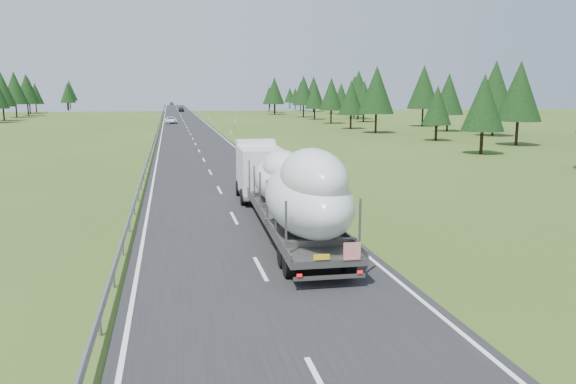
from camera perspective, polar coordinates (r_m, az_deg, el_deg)
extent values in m
cube|color=black|center=(111.67, -10.25, 6.49)|extent=(10.00, 400.00, 0.02)
cube|color=slate|center=(111.61, -12.99, 6.70)|extent=(0.08, 400.00, 0.32)
cube|color=silver|center=(42.99, 1.32, 1.81)|extent=(0.12, 0.07, 1.00)
cube|color=black|center=(42.94, 1.32, 2.24)|extent=(0.13, 0.08, 0.12)
cube|color=silver|center=(92.14, -5.81, 6.18)|extent=(0.12, 0.07, 1.00)
cube|color=black|center=(92.12, -5.81, 6.38)|extent=(0.13, 0.08, 0.12)
cube|color=silver|center=(141.89, -7.98, 7.48)|extent=(0.12, 0.07, 1.00)
cube|color=black|center=(141.88, -7.98, 7.61)|extent=(0.13, 0.08, 0.12)
cube|color=silver|center=(191.77, -9.03, 8.10)|extent=(0.12, 0.07, 1.00)
cube|color=black|center=(191.76, -9.03, 8.20)|extent=(0.13, 0.08, 0.12)
cube|color=silver|center=(241.70, -9.65, 8.47)|extent=(0.12, 0.07, 1.00)
cube|color=black|center=(241.69, -9.65, 8.54)|extent=(0.13, 0.08, 0.12)
cube|color=silver|center=(291.65, -10.05, 8.70)|extent=(0.12, 0.07, 1.00)
cube|color=black|center=(291.64, -10.05, 8.77)|extent=(0.13, 0.08, 0.12)
cube|color=silver|center=(341.62, -10.34, 8.87)|extent=(0.12, 0.07, 1.00)
cube|color=black|center=(341.61, -10.34, 8.93)|extent=(0.13, 0.08, 0.12)
cylinder|color=slate|center=(92.19, -5.38, 6.50)|extent=(0.08, 0.08, 2.00)
cube|color=silver|center=(92.13, -5.39, 7.12)|extent=(0.05, 0.90, 1.20)
cylinder|color=black|center=(77.74, 22.23, 5.75)|extent=(0.36, 0.36, 3.64)
cone|color=black|center=(77.59, 22.48, 9.46)|extent=(5.66, 5.66, 7.57)
cylinder|color=black|center=(93.31, 20.10, 6.57)|extent=(0.36, 0.36, 3.94)
cone|color=black|center=(93.20, 20.31, 9.93)|extent=(6.13, 6.13, 8.21)
cylinder|color=black|center=(102.31, 15.88, 6.91)|extent=(0.36, 0.36, 3.41)
cone|color=black|center=(102.19, 16.01, 9.55)|extent=(5.30, 5.30, 7.10)
cylinder|color=black|center=(116.41, 13.51, 7.52)|extent=(0.36, 0.36, 4.12)
cone|color=black|center=(116.32, 13.62, 10.34)|extent=(6.41, 6.41, 8.58)
cylinder|color=black|center=(131.31, 7.68, 7.77)|extent=(0.36, 0.36, 3.22)
cone|color=black|center=(131.21, 7.73, 9.72)|extent=(5.01, 5.01, 6.71)
cylinder|color=black|center=(145.22, 7.13, 8.19)|extent=(0.36, 0.36, 4.19)
cone|color=black|center=(145.15, 7.18, 10.48)|extent=(6.51, 6.51, 8.72)
cylinder|color=black|center=(154.88, 6.72, 8.24)|extent=(0.36, 0.36, 3.83)
cone|color=black|center=(154.81, 6.76, 10.21)|extent=(5.95, 5.95, 7.97)
cylinder|color=black|center=(173.03, 5.40, 8.36)|extent=(0.36, 0.36, 3.27)
cone|color=black|center=(172.95, 5.42, 9.86)|extent=(5.09, 5.09, 6.81)
cylinder|color=black|center=(183.61, 4.46, 8.47)|extent=(0.36, 0.36, 3.29)
cone|color=black|center=(183.54, 4.48, 9.90)|extent=(5.13, 5.13, 6.86)
cylinder|color=black|center=(199.78, 2.60, 8.75)|extent=(0.36, 0.36, 4.22)
cone|color=black|center=(199.73, 2.61, 10.43)|extent=(6.56, 6.56, 8.79)
cylinder|color=black|center=(209.42, 1.30, 8.75)|extent=(0.36, 0.36, 3.69)
cone|color=black|center=(209.36, 1.30, 10.15)|extent=(5.74, 5.74, 7.69)
cylinder|color=black|center=(226.36, 0.73, 8.75)|extent=(0.36, 0.36, 2.91)
cone|color=black|center=(226.31, 0.74, 9.77)|extent=(4.53, 4.53, 6.07)
cylinder|color=black|center=(237.94, 0.19, 8.82)|extent=(0.36, 0.36, 3.00)
cone|color=black|center=(237.88, 0.19, 9.83)|extent=(4.67, 4.67, 6.26)
cylinder|color=black|center=(253.00, -1.85, 8.90)|extent=(0.36, 0.36, 3.07)
cone|color=black|center=(252.95, -1.86, 9.87)|extent=(4.78, 4.78, 6.41)
cylinder|color=black|center=(65.39, 19.06, 4.97)|extent=(0.36, 0.36, 2.96)
cone|color=black|center=(65.19, 19.27, 8.57)|extent=(4.61, 4.61, 6.17)
cylinder|color=black|center=(81.86, 14.81, 5.98)|extent=(0.36, 0.36, 2.61)
cone|color=black|center=(81.70, 14.92, 8.52)|extent=(4.07, 4.07, 5.45)
cylinder|color=black|center=(95.53, 8.91, 7.08)|extent=(0.36, 0.36, 3.77)
cone|color=black|center=(95.41, 8.99, 10.22)|extent=(5.87, 5.87, 7.86)
cylinder|color=black|center=(106.13, 6.39, 7.23)|extent=(0.36, 0.36, 3.05)
cone|color=black|center=(106.01, 6.44, 9.51)|extent=(4.74, 4.74, 6.35)
cylinder|color=black|center=(124.03, 4.39, 7.74)|extent=(0.36, 0.36, 3.37)
cone|color=black|center=(123.93, 4.42, 9.90)|extent=(5.24, 5.24, 7.02)
cylinder|color=black|center=(142.37, 2.71, 8.01)|extent=(0.36, 0.36, 3.16)
cone|color=black|center=(142.28, 2.73, 9.77)|extent=(4.92, 4.92, 6.58)
cylinder|color=black|center=(155.25, 1.58, 8.31)|extent=(0.36, 0.36, 3.85)
cone|color=black|center=(155.18, 1.59, 10.29)|extent=(5.99, 5.99, 8.03)
cylinder|color=black|center=(172.96, -1.39, 8.49)|extent=(0.36, 0.36, 3.85)
cone|color=black|center=(172.89, -1.39, 10.27)|extent=(5.99, 5.99, 8.03)
cylinder|color=black|center=(188.87, -1.33, 8.55)|extent=(0.36, 0.36, 3.36)
cone|color=black|center=(188.80, -1.34, 9.97)|extent=(5.23, 5.23, 7.01)
cylinder|color=black|center=(205.01, -1.92, 8.61)|extent=(0.36, 0.36, 2.98)
cone|color=black|center=(204.94, -1.93, 9.77)|extent=(4.63, 4.63, 6.21)
cylinder|color=black|center=(151.96, -26.93, 7.22)|extent=(0.36, 0.36, 3.98)
cone|color=black|center=(151.89, -27.09, 9.30)|extent=(6.19, 6.19, 8.28)
cylinder|color=black|center=(170.21, -25.88, 7.54)|extent=(0.36, 0.36, 4.22)
cone|color=black|center=(170.16, -26.04, 9.50)|extent=(6.56, 6.56, 8.79)
cylinder|color=black|center=(180.77, -24.90, 7.68)|extent=(0.36, 0.36, 4.12)
cone|color=black|center=(180.71, -25.04, 9.49)|extent=(6.41, 6.41, 8.59)
cylinder|color=black|center=(198.32, -24.74, 7.81)|extent=(0.36, 0.36, 3.99)
cone|color=black|center=(198.27, -24.86, 9.40)|extent=(6.21, 6.21, 8.31)
cylinder|color=black|center=(208.61, -24.21, 7.83)|extent=(0.36, 0.36, 3.38)
cone|color=black|center=(208.55, -24.30, 9.12)|extent=(5.26, 5.26, 7.05)
cylinder|color=black|center=(223.90, -21.40, 8.13)|extent=(0.36, 0.36, 3.52)
cone|color=black|center=(223.84, -21.48, 9.38)|extent=(5.47, 5.47, 7.33)
cylinder|color=black|center=(235.89, -21.49, 8.15)|extent=(0.36, 0.36, 3.24)
cone|color=black|center=(235.84, -21.56, 9.24)|extent=(5.04, 5.04, 6.75)
cylinder|color=black|center=(252.37, -21.25, 8.33)|extent=(0.36, 0.36, 3.98)
cone|color=black|center=(252.33, -21.33, 9.58)|extent=(6.19, 6.19, 8.29)
cube|color=silver|center=(34.98, -2.89, 2.24)|extent=(2.69, 5.12, 2.82)
cube|color=black|center=(37.44, -3.51, 3.53)|extent=(2.32, 0.16, 1.41)
cube|color=silver|center=(36.98, -3.45, 5.10)|extent=(2.56, 1.29, 0.30)
cube|color=#5C5957|center=(34.21, -2.60, -0.24)|extent=(2.62, 3.11, 0.25)
cylinder|color=black|center=(36.81, -5.09, 0.39)|extent=(0.39, 1.02, 1.01)
cylinder|color=black|center=(37.15, -1.54, 0.51)|extent=(0.39, 1.02, 1.01)
cylinder|color=black|center=(33.66, -4.44, -0.52)|extent=(0.39, 1.02, 1.01)
cylinder|color=black|center=(34.03, -0.57, -0.37)|extent=(0.39, 1.02, 1.01)
cube|color=#5C5957|center=(25.88, 0.45, -2.75)|extent=(3.19, 14.20, 0.26)
cube|color=#5C5957|center=(25.58, -2.48, -2.34)|extent=(0.53, 14.11, 0.24)
cube|color=#5C5957|center=(26.14, 3.33, -2.08)|extent=(0.53, 14.11, 0.24)
cube|color=#5C5957|center=(19.60, 0.39, -3.67)|extent=(0.07, 0.07, 1.92)
cube|color=#5C5957|center=(20.32, 7.82, -3.27)|extent=(0.07, 0.07, 1.92)
cube|color=#5C5957|center=(21.91, -0.95, -2.20)|extent=(0.07, 0.07, 1.92)
cube|color=#5C5957|center=(22.56, 5.76, -1.89)|extent=(0.07, 0.07, 1.92)
cube|color=#5C5957|center=(24.24, -2.03, -1.01)|extent=(0.07, 0.07, 1.92)
cube|color=#5C5957|center=(24.83, 4.08, -0.76)|extent=(0.07, 0.07, 1.92)
cube|color=#5C5957|center=(26.59, -2.92, -0.03)|extent=(0.07, 0.07, 1.92)
cube|color=#5C5957|center=(27.13, 2.68, 0.18)|extent=(0.07, 0.07, 1.92)
cube|color=#5C5957|center=(28.95, -3.67, 0.80)|extent=(0.07, 0.07, 1.92)
cube|color=#5C5957|center=(29.44, 1.50, 0.97)|extent=(0.07, 0.07, 1.92)
cube|color=#5C5957|center=(31.32, -4.30, 1.49)|extent=(0.07, 0.07, 1.92)
cube|color=#5C5957|center=(31.77, 0.50, 1.64)|extent=(0.07, 0.07, 1.92)
cylinder|color=black|center=(20.62, 0.66, -7.33)|extent=(0.44, 1.02, 1.01)
cylinder|color=black|center=(21.19, 6.57, -6.91)|extent=(0.44, 1.02, 1.01)
cylinder|color=black|center=(21.76, -0.03, -6.40)|extent=(0.44, 1.02, 1.01)
cylinder|color=black|center=(22.30, 5.59, -6.04)|extent=(0.44, 1.02, 1.01)
cube|color=#5C5957|center=(19.47, 4.90, -8.59)|extent=(2.52, 0.20, 0.12)
cube|color=red|center=(19.36, 7.15, -5.93)|extent=(0.61, 0.06, 0.60)
cube|color=yellow|center=(19.09, 4.12, -6.58)|extent=(0.56, 0.06, 0.18)
cube|color=red|center=(19.09, 1.89, -8.46)|extent=(0.18, 0.07, 0.10)
cube|color=red|center=(19.68, 7.95, -7.99)|extent=(0.18, 0.07, 0.10)
ellipsoid|color=silver|center=(22.49, 2.21, -0.70)|extent=(3.42, 7.79, 2.83)
ellipsoid|color=silver|center=(21.40, 2.85, 1.43)|extent=(2.57, 4.95, 2.26)
ellipsoid|color=silver|center=(29.14, -1.06, 1.18)|extent=(2.81, 6.32, 2.22)
ellipsoid|color=silver|center=(28.27, -0.77, 2.50)|extent=(2.11, 4.01, 1.78)
imported|color=white|center=(125.82, -11.83, 7.16)|extent=(2.83, 5.53, 1.49)
imported|color=black|center=(203.68, -10.79, 8.24)|extent=(2.04, 4.76, 1.60)
imported|color=#171941|center=(311.20, -11.74, 8.78)|extent=(2.06, 4.89, 1.57)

